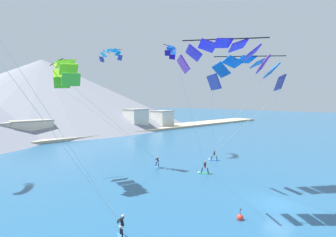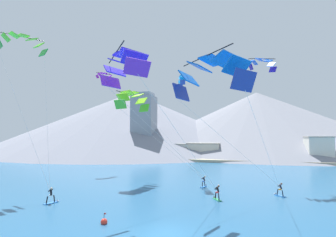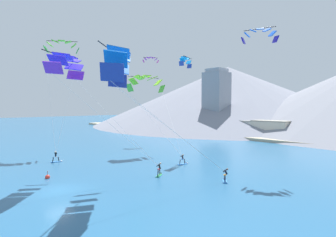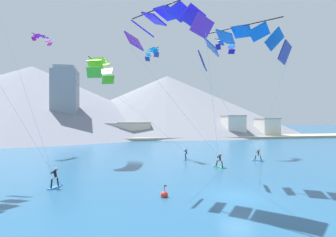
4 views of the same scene
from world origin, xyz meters
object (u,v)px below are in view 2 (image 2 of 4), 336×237
kitesurfer_mid_center (204,184)px  parafoil_kite_near_lead (211,73)px  kitesurfer_far_left (53,198)px  kitesurfer_near_lead (279,192)px  race_marker_buoy (104,222)px  kitesurfer_near_trail (217,195)px  parafoil_kite_distant_low_drift (182,80)px  parafoil_kite_mid_center (133,99)px  parafoil_kite_near_trail (124,65)px  parafoil_kite_far_left (23,42)px  parafoil_kite_distant_high_outer (263,63)px  parafoil_kite_distant_mid_solo (105,75)px

kitesurfer_mid_center → parafoil_kite_near_lead: 18.35m
kitesurfer_mid_center → kitesurfer_far_left: kitesurfer_far_left is taller
kitesurfer_near_lead → race_marker_buoy: bearing=-137.5°
kitesurfer_mid_center → race_marker_buoy: size_ratio=1.74×
kitesurfer_near_trail → parafoil_kite_distant_low_drift: (-6.49, 12.12, 16.01)m
kitesurfer_mid_center → parafoil_kite_mid_center: 17.82m
parafoil_kite_near_trail → race_marker_buoy: size_ratio=13.39×
parafoil_kite_near_lead → parafoil_kite_distant_low_drift: parafoil_kite_distant_low_drift is taller
parafoil_kite_far_left → parafoil_kite_distant_high_outer: (32.96, 13.88, -1.56)m
kitesurfer_near_trail → parafoil_kite_distant_mid_solo: bearing=141.3°
kitesurfer_near_lead → parafoil_kite_near_lead: 17.59m
parafoil_kite_near_lead → kitesurfer_mid_center: bearing=99.7°
kitesurfer_near_trail → parafoil_kite_mid_center: 21.43m
kitesurfer_mid_center → parafoil_kite_near_trail: 21.04m
parafoil_kite_far_left → parafoil_kite_distant_high_outer: bearing=22.8°
kitesurfer_mid_center → race_marker_buoy: (-6.27, -17.49, -0.28)m
kitesurfer_mid_center → parafoil_kite_near_trail: parafoil_kite_near_trail is taller
kitesurfer_near_lead → parafoil_kite_distant_high_outer: size_ratio=0.37×
kitesurfer_near_lead → parafoil_kite_far_left: parafoil_kite_far_left is taller
kitesurfer_near_trail → parafoil_kite_far_left: (-26.38, -1.08, 19.74)m
parafoil_kite_near_lead → parafoil_kite_distant_mid_solo: parafoil_kite_distant_mid_solo is taller
race_marker_buoy → parafoil_kite_near_lead: bearing=28.1°
kitesurfer_near_lead → kitesurfer_mid_center: bearing=161.1°
kitesurfer_far_left → race_marker_buoy: 9.72m
parafoil_kite_near_lead → parafoil_kite_far_left: 27.77m
kitesurfer_near_lead → parafoil_kite_mid_center: size_ratio=0.12×
kitesurfer_near_lead → parafoil_kite_near_trail: bearing=-141.5°
kitesurfer_near_lead → parafoil_kite_distant_mid_solo: (-32.34, 16.46, 19.76)m
parafoil_kite_distant_low_drift → kitesurfer_near_lead: bearing=-31.6°
parafoil_kite_mid_center → parafoil_kite_far_left: parafoil_kite_far_left is taller
kitesurfer_near_lead → parafoil_kite_near_trail: size_ratio=0.12×
parafoil_kite_mid_center → kitesurfer_far_left: bearing=-100.0°
kitesurfer_mid_center → parafoil_kite_distant_mid_solo: size_ratio=0.46×
parafoil_kite_far_left → parafoil_kite_distant_low_drift: bearing=33.6°
race_marker_buoy → kitesurfer_near_trail: bearing=51.3°
kitesurfer_far_left → parafoil_kite_near_trail: parafoil_kite_near_trail is taller
parafoil_kite_mid_center → parafoil_kite_near_trail: bearing=-70.2°
kitesurfer_near_lead → parafoil_kite_distant_high_outer: 20.39m
kitesurfer_near_trail → parafoil_kite_distant_mid_solo: 37.81m
parafoil_kite_distant_low_drift → kitesurfer_near_trail: bearing=-61.8°
parafoil_kite_near_trail → race_marker_buoy: 13.95m
parafoil_kite_distant_low_drift → parafoil_kite_distant_mid_solo: size_ratio=1.00×
parafoil_kite_far_left → race_marker_buoy: parafoil_kite_far_left is taller
kitesurfer_far_left → parafoil_kite_near_trail: bearing=-13.4°
kitesurfer_far_left → parafoil_kite_distant_mid_solo: size_ratio=0.47×
parafoil_kite_near_lead → kitesurfer_far_left: bearing=179.9°
kitesurfer_far_left → parafoil_kite_mid_center: bearing=80.0°
parafoil_kite_near_trail → race_marker_buoy: bearing=-104.1°
parafoil_kite_near_trail → parafoil_kite_distant_mid_solo: (-17.32, 28.39, 6.32)m
kitesurfer_near_lead → kitesurfer_mid_center: size_ratio=0.93×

